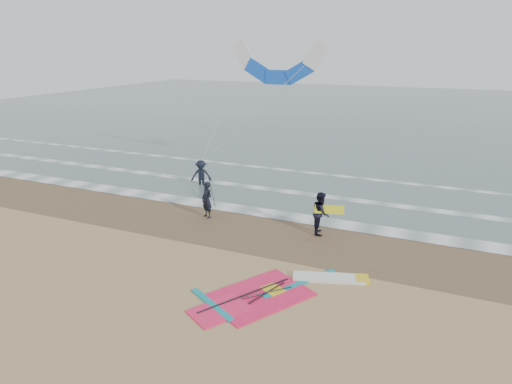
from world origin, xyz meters
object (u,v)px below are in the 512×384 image
at_px(windsurf_rig, 280,291).
at_px(surf_kite, 278,66).
at_px(person_wading, 201,170).
at_px(person_walking, 321,213).
at_px(person_standing, 207,200).

height_order(windsurf_rig, surf_kite, surf_kite).
xyz_separation_m(person_wading, surf_kite, (3.26, 4.23, 5.95)).
xyz_separation_m(windsurf_rig, person_walking, (-0.17, 5.62, 0.93)).
height_order(windsurf_rig, person_standing, person_standing).
distance_m(person_standing, person_wading, 5.50).
bearing_deg(person_wading, surf_kite, 28.17).
distance_m(person_wading, surf_kite, 7.99).
xyz_separation_m(person_standing, surf_kite, (0.25, 8.84, 6.00)).
xyz_separation_m(person_standing, person_walking, (5.67, 0.31, 0.06)).
bearing_deg(surf_kite, person_wading, -127.64).
bearing_deg(windsurf_rig, person_standing, 137.73).
bearing_deg(person_wading, windsurf_rig, -72.44).
bearing_deg(surf_kite, person_walking, -57.56).
relative_size(person_walking, person_wading, 1.01).
xyz_separation_m(windsurf_rig, person_wading, (-8.85, 9.92, 0.93)).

